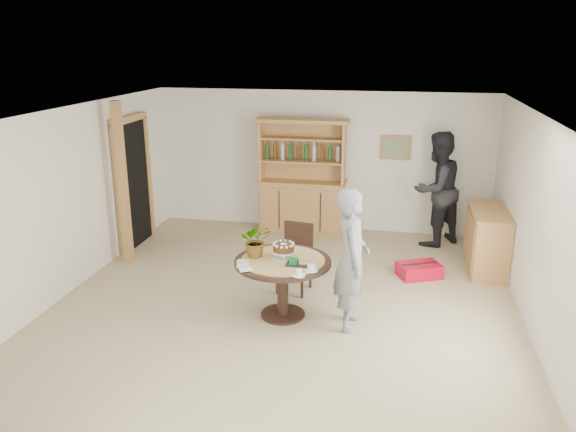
# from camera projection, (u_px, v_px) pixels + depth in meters

# --- Properties ---
(ground) EXTENTS (7.00, 7.00, 0.00)m
(ground) POSITION_uv_depth(u_px,v_px,m) (281.00, 312.00, 7.20)
(ground) COLOR tan
(ground) RESTS_ON ground
(room_shell) EXTENTS (6.04, 7.04, 2.52)m
(room_shell) POSITION_uv_depth(u_px,v_px,m) (281.00, 180.00, 6.68)
(room_shell) COLOR white
(room_shell) RESTS_ON ground
(doorway) EXTENTS (0.13, 1.10, 2.18)m
(doorway) POSITION_uv_depth(u_px,v_px,m) (133.00, 181.00, 9.29)
(doorway) COLOR black
(doorway) RESTS_ON ground
(pine_post) EXTENTS (0.12, 0.12, 2.50)m
(pine_post) POSITION_uv_depth(u_px,v_px,m) (123.00, 185.00, 8.45)
(pine_post) COLOR tan
(pine_post) RESTS_ON ground
(hutch) EXTENTS (1.62, 0.54, 2.04)m
(hutch) POSITION_uv_depth(u_px,v_px,m) (302.00, 194.00, 10.08)
(hutch) COLOR #B57A4C
(hutch) RESTS_ON ground
(sideboard) EXTENTS (0.54, 1.26, 0.94)m
(sideboard) POSITION_uv_depth(u_px,v_px,m) (487.00, 240.00, 8.41)
(sideboard) COLOR #B57A4C
(sideboard) RESTS_ON ground
(dining_table) EXTENTS (1.20, 1.20, 0.76)m
(dining_table) POSITION_uv_depth(u_px,v_px,m) (283.00, 271.00, 6.94)
(dining_table) COLOR black
(dining_table) RESTS_ON ground
(dining_chair) EXTENTS (0.48, 0.48, 0.95)m
(dining_chair) POSITION_uv_depth(u_px,v_px,m) (296.00, 253.00, 7.73)
(dining_chair) COLOR black
(dining_chair) RESTS_ON ground
(birthday_cake) EXTENTS (0.30, 0.30, 0.20)m
(birthday_cake) POSITION_uv_depth(u_px,v_px,m) (284.00, 249.00, 6.90)
(birthday_cake) COLOR white
(birthday_cake) RESTS_ON dining_table
(flower_vase) EXTENTS (0.47, 0.44, 0.42)m
(flower_vase) POSITION_uv_depth(u_px,v_px,m) (256.00, 240.00, 6.94)
(flower_vase) COLOR #3F7233
(flower_vase) RESTS_ON dining_table
(gift_tray) EXTENTS (0.30, 0.20, 0.08)m
(gift_tray) POSITION_uv_depth(u_px,v_px,m) (298.00, 263.00, 6.73)
(gift_tray) COLOR black
(gift_tray) RESTS_ON dining_table
(coffee_cup_a) EXTENTS (0.15, 0.15, 0.09)m
(coffee_cup_a) POSITION_uv_depth(u_px,v_px,m) (311.00, 268.00, 6.54)
(coffee_cup_a) COLOR white
(coffee_cup_a) RESTS_ON dining_table
(coffee_cup_b) EXTENTS (0.15, 0.15, 0.08)m
(coffee_cup_b) POSITION_uv_depth(u_px,v_px,m) (299.00, 273.00, 6.41)
(coffee_cup_b) COLOR white
(coffee_cup_b) RESTS_ON dining_table
(napkins) EXTENTS (0.24, 0.33, 0.03)m
(napkins) POSITION_uv_depth(u_px,v_px,m) (244.00, 266.00, 6.67)
(napkins) COLOR white
(napkins) RESTS_ON dining_table
(teen_boy) EXTENTS (0.50, 0.69, 1.74)m
(teen_boy) POSITION_uv_depth(u_px,v_px,m) (352.00, 260.00, 6.60)
(teen_boy) COLOR slate
(teen_boy) RESTS_ON ground
(adult_person) EXTENTS (1.18, 1.18, 1.93)m
(adult_person) POSITION_uv_depth(u_px,v_px,m) (436.00, 189.00, 9.34)
(adult_person) COLOR black
(adult_person) RESTS_ON ground
(red_suitcase) EXTENTS (0.71, 0.61, 0.21)m
(red_suitcase) POSITION_uv_depth(u_px,v_px,m) (419.00, 270.00, 8.25)
(red_suitcase) COLOR red
(red_suitcase) RESTS_ON ground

